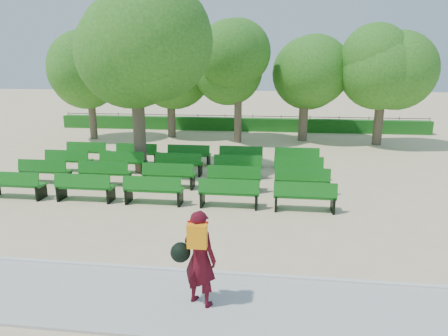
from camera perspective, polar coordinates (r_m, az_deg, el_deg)
name	(u,v)px	position (r m, az deg, el deg)	size (l,w,h in m)	color
ground	(204,189)	(15.04, -2.91, -3.01)	(120.00, 120.00, 0.00)	#D4BB8C
paving	(138,299)	(8.47, -12.22, -17.81)	(30.00, 2.20, 0.06)	#B2B3AE
curb	(155,269)	(9.40, -9.85, -14.09)	(30.00, 0.12, 0.10)	silver
hedge	(238,124)	(28.52, 2.06, 6.26)	(26.00, 0.70, 0.90)	#195D19
fence	(239,130)	(28.98, 2.13, 5.49)	(26.00, 0.10, 1.02)	black
tree_line	(232,141)	(24.66, 1.19, 3.92)	(21.80, 6.80, 7.04)	#30721E
bench_array	(175,178)	(16.14, -7.01, -1.50)	(1.99, 0.72, 1.24)	#126816
tree_among	(136,63)	(17.20, -12.50, 14.39)	(4.73, 4.73, 6.74)	brown
person	(198,257)	(7.65, -3.70, -12.54)	(0.95, 0.70, 1.89)	#450915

